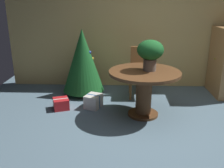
# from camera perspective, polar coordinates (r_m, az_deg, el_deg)

# --- Properties ---
(ground_plane) EXTENTS (6.60, 6.60, 0.00)m
(ground_plane) POSITION_cam_1_polar(r_m,az_deg,el_deg) (3.71, 11.31, -11.21)
(ground_plane) COLOR slate
(back_wall_panel) EXTENTS (6.00, 0.10, 2.60)m
(back_wall_panel) POSITION_cam_1_polar(r_m,az_deg,el_deg) (5.43, 8.69, 12.89)
(back_wall_panel) COLOR tan
(back_wall_panel) RESTS_ON ground_plane
(round_dining_table) EXTENTS (1.14, 1.14, 0.76)m
(round_dining_table) POSITION_cam_1_polar(r_m,az_deg,el_deg) (4.04, 7.31, -0.09)
(round_dining_table) COLOR brown
(round_dining_table) RESTS_ON ground_plane
(flower_vase) EXTENTS (0.41, 0.41, 0.48)m
(flower_vase) POSITION_cam_1_polar(r_m,az_deg,el_deg) (3.96, 8.67, 7.27)
(flower_vase) COLOR #665B51
(flower_vase) RESTS_ON round_dining_table
(wooden_chair_far) EXTENTS (0.42, 0.42, 0.96)m
(wooden_chair_far) POSITION_cam_1_polar(r_m,az_deg,el_deg) (4.94, 6.43, 3.40)
(wooden_chair_far) COLOR brown
(wooden_chair_far) RESTS_ON ground_plane
(holiday_tree) EXTENTS (0.81, 0.81, 1.30)m
(holiday_tree) POSITION_cam_1_polar(r_m,az_deg,el_deg) (4.96, -6.65, 5.33)
(holiday_tree) COLOR brown
(holiday_tree) RESTS_ON ground_plane
(gift_box_red) EXTENTS (0.33, 0.34, 0.19)m
(gift_box_red) POSITION_cam_1_polar(r_m,az_deg,el_deg) (4.49, -11.50, -4.41)
(gift_box_red) COLOR red
(gift_box_red) RESTS_ON ground_plane
(gift_box_cream) EXTENTS (0.33, 0.36, 0.24)m
(gift_box_cream) POSITION_cam_1_polar(r_m,az_deg,el_deg) (4.46, -4.24, -3.91)
(gift_box_cream) COLOR silver
(gift_box_cream) RESTS_ON ground_plane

